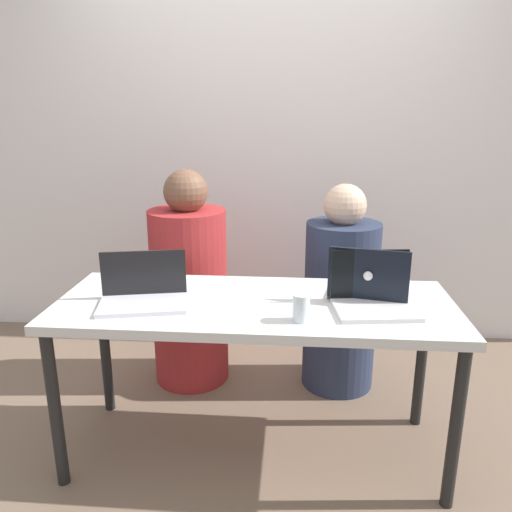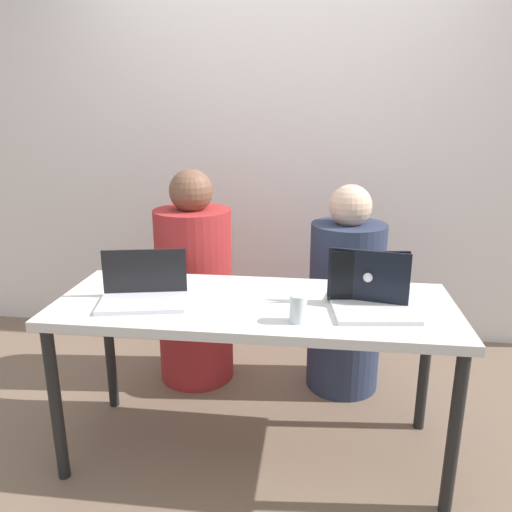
{
  "view_description": "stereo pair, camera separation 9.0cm",
  "coord_description": "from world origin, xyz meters",
  "px_view_note": "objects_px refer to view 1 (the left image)",
  "views": [
    {
      "loc": [
        0.16,
        -1.95,
        1.51
      ],
      "look_at": [
        0.0,
        0.06,
        0.91
      ],
      "focal_mm": 35.0,
      "sensor_mm": 36.0,
      "label": 1
    },
    {
      "loc": [
        0.25,
        -1.94,
        1.51
      ],
      "look_at": [
        0.0,
        0.06,
        0.91
      ],
      "focal_mm": 35.0,
      "sensor_mm": 36.0,
      "label": 2
    }
  ],
  "objects_px": {
    "laptop_front_right": "(373,297)",
    "person_on_right": "(340,299)",
    "water_glass_right": "(301,310)",
    "laptop_back_right": "(368,286)",
    "laptop_front_left": "(143,293)",
    "person_on_left": "(190,290)"
  },
  "relations": [
    {
      "from": "laptop_back_right",
      "to": "laptop_front_right",
      "type": "distance_m",
      "value": 0.13
    },
    {
      "from": "laptop_front_right",
      "to": "laptop_front_left",
      "type": "bearing_deg",
      "value": 174.35
    },
    {
      "from": "water_glass_right",
      "to": "person_on_right",
      "type": "bearing_deg",
      "value": 74.56
    },
    {
      "from": "person_on_right",
      "to": "laptop_back_right",
      "type": "xyz_separation_m",
      "value": [
        0.06,
        -0.54,
        0.28
      ]
    },
    {
      "from": "person_on_right",
      "to": "laptop_front_right",
      "type": "distance_m",
      "value": 0.73
    },
    {
      "from": "laptop_back_right",
      "to": "laptop_front_right",
      "type": "xyz_separation_m",
      "value": [
        0.0,
        -0.13,
        -0.0
      ]
    },
    {
      "from": "person_on_right",
      "to": "laptop_front_left",
      "type": "relative_size",
      "value": 2.93
    },
    {
      "from": "person_on_left",
      "to": "water_glass_right",
      "type": "distance_m",
      "value": 1.06
    },
    {
      "from": "laptop_back_right",
      "to": "laptop_front_right",
      "type": "height_order",
      "value": "laptop_back_right"
    },
    {
      "from": "laptop_back_right",
      "to": "laptop_front_right",
      "type": "relative_size",
      "value": 1.07
    },
    {
      "from": "laptop_front_left",
      "to": "laptop_front_right",
      "type": "bearing_deg",
      "value": -10.46
    },
    {
      "from": "laptop_front_right",
      "to": "water_glass_right",
      "type": "distance_m",
      "value": 0.33
    },
    {
      "from": "laptop_front_left",
      "to": "water_glass_right",
      "type": "height_order",
      "value": "laptop_front_left"
    },
    {
      "from": "laptop_front_right",
      "to": "water_glass_right",
      "type": "relative_size",
      "value": 3.2
    },
    {
      "from": "laptop_back_right",
      "to": "water_glass_right",
      "type": "bearing_deg",
      "value": 55.52
    },
    {
      "from": "laptop_back_right",
      "to": "water_glass_right",
      "type": "distance_m",
      "value": 0.4
    },
    {
      "from": "person_on_right",
      "to": "water_glass_right",
      "type": "height_order",
      "value": "person_on_right"
    },
    {
      "from": "laptop_front_right",
      "to": "person_on_right",
      "type": "bearing_deg",
      "value": 88.16
    },
    {
      "from": "person_on_left",
      "to": "water_glass_right",
      "type": "relative_size",
      "value": 11.22
    },
    {
      "from": "person_on_right",
      "to": "water_glass_right",
      "type": "bearing_deg",
      "value": 62.51
    },
    {
      "from": "person_on_left",
      "to": "water_glass_right",
      "type": "bearing_deg",
      "value": 119.77
    },
    {
      "from": "laptop_back_right",
      "to": "laptop_front_left",
      "type": "bearing_deg",
      "value": 20.76
    }
  ]
}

